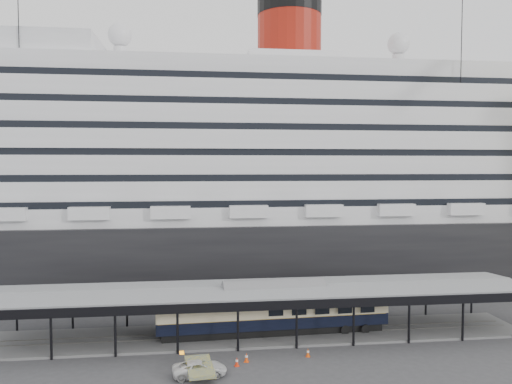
# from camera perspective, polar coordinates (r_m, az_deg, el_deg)

# --- Properties ---
(ground) EXTENTS (200.00, 200.00, 0.00)m
(ground) POSITION_cam_1_polar(r_m,az_deg,el_deg) (50.18, 1.48, -17.92)
(ground) COLOR #38383B
(ground) RESTS_ON ground
(cruise_ship) EXTENTS (130.00, 30.00, 43.90)m
(cruise_ship) POSITION_cam_1_polar(r_m,az_deg,el_deg) (78.66, -1.94, 3.31)
(cruise_ship) COLOR black
(cruise_ship) RESTS_ON ground
(platform_canopy) EXTENTS (56.00, 9.18, 5.30)m
(platform_canopy) POSITION_cam_1_polar(r_m,az_deg,el_deg) (54.10, 0.67, -13.71)
(platform_canopy) COLOR slate
(platform_canopy) RESTS_ON ground
(port_truck) EXTENTS (4.82, 2.60, 1.29)m
(port_truck) POSITION_cam_1_polar(r_m,az_deg,el_deg) (45.34, -6.46, -19.41)
(port_truck) COLOR silver
(port_truck) RESTS_ON ground
(pullman_carriage) EXTENTS (24.50, 4.20, 23.95)m
(pullman_carriage) POSITION_cam_1_polar(r_m,az_deg,el_deg) (54.13, 2.02, -13.12)
(pullman_carriage) COLOR black
(pullman_carriage) RESTS_ON ground
(traffic_cone_left) EXTENTS (0.49, 0.49, 0.80)m
(traffic_cone_left) POSITION_cam_1_polar(r_m,az_deg,el_deg) (47.16, -2.20, -18.81)
(traffic_cone_left) COLOR red
(traffic_cone_left) RESTS_ON ground
(traffic_cone_mid) EXTENTS (0.53, 0.53, 0.84)m
(traffic_cone_mid) POSITION_cam_1_polar(r_m,az_deg,el_deg) (48.00, -1.10, -18.38)
(traffic_cone_mid) COLOR #EE470D
(traffic_cone_mid) RESTS_ON ground
(traffic_cone_right) EXTENTS (0.49, 0.49, 0.80)m
(traffic_cone_right) POSITION_cam_1_polar(r_m,az_deg,el_deg) (49.42, 5.96, -17.78)
(traffic_cone_right) COLOR #E8500C
(traffic_cone_right) RESTS_ON ground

